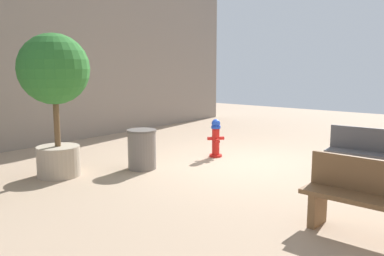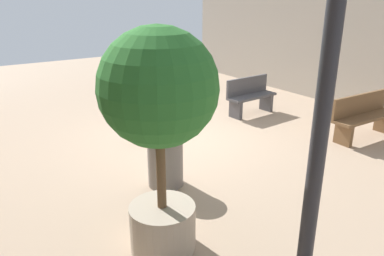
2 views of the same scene
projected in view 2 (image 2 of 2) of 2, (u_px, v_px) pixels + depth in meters
ground_plane at (180, 138)px, 8.09m from camera, size 23.40×23.40×0.00m
fire_hydrant at (142, 123)px, 7.72m from camera, size 0.36×0.36×0.88m
bench_near at (250, 96)px, 9.62m from camera, size 1.43×0.51×0.95m
bench_far at (363, 115)px, 8.00m from camera, size 1.78×0.50×0.95m
planter_tree at (159, 110)px, 4.01m from camera, size 1.31×1.31×2.69m
street_lamp at (331, 45)px, 2.76m from camera, size 0.36×0.36×4.24m
trash_bin at (165, 162)px, 6.01m from camera, size 0.60×0.60×0.81m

